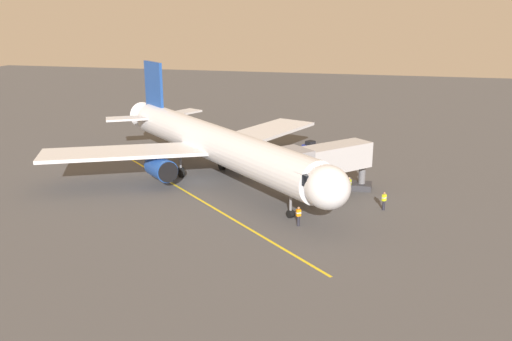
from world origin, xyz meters
name	(u,v)px	position (x,y,z in m)	size (l,w,h in m)	color
ground_plane	(203,180)	(0.00, 0.00, 0.00)	(220.00, 220.00, 0.00)	#4C4C4F
apron_lead_in_line	(196,197)	(-1.26, 5.50, 0.01)	(0.24, 40.00, 0.01)	yellow
airplane	(213,143)	(-1.05, -0.68, 4.00)	(33.46, 32.63, 11.50)	silver
jet_bridge	(320,161)	(-13.02, 2.92, 3.76)	(9.17, 9.78, 5.40)	#B7B7BC
ground_crew_marshaller	(384,201)	(-19.17, 4.54, 0.89)	(0.45, 0.47, 1.71)	#23232D
ground_crew_wing_walker	(349,185)	(-15.67, 0.61, 0.89)	(0.47, 0.39, 1.71)	#23232D
ground_crew_loader	(299,216)	(-12.27, 10.29, 0.89)	(0.47, 0.43, 1.71)	#23232D
tug_near_nose	(312,147)	(-9.59, -14.90, 0.70)	(2.75, 2.53, 1.50)	#2D3899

